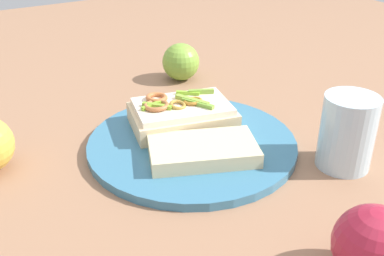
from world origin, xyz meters
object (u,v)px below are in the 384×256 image
(apple_2, at_px, (181,62))
(bread_slice_side, at_px, (203,150))
(apple_0, at_px, (374,246))
(plate, at_px, (192,144))
(drinking_glass, at_px, (347,132))
(sandwich, at_px, (182,114))

(apple_2, bearing_deg, bread_slice_side, -23.62)
(apple_0, relative_size, apple_2, 1.10)
(bread_slice_side, xyz_separation_m, apple_0, (0.26, 0.03, 0.02))
(plate, height_order, apple_0, apple_0)
(plate, xyz_separation_m, apple_2, (-0.24, 0.12, 0.03))
(plate, xyz_separation_m, apple_0, (0.30, 0.02, 0.03))
(plate, distance_m, drinking_glass, 0.22)
(sandwich, bearing_deg, apple_2, 73.78)
(plate, bearing_deg, apple_2, 154.38)
(bread_slice_side, bearing_deg, drinking_glass, -9.46)
(apple_2, bearing_deg, plate, -25.62)
(apple_0, bearing_deg, apple_2, 170.32)
(plate, distance_m, sandwich, 0.06)
(sandwich, bearing_deg, apple_0, -75.38)
(sandwich, distance_m, bread_slice_side, 0.10)
(apple_0, xyz_separation_m, drinking_glass, (-0.16, 0.13, 0.01))
(sandwich, xyz_separation_m, apple_0, (0.35, 0.01, 0.01))
(drinking_glass, bearing_deg, bread_slice_side, -120.50)
(plate, bearing_deg, apple_0, 4.22)
(bread_slice_side, bearing_deg, sandwich, 99.06)
(plate, bearing_deg, sandwich, 168.59)
(plate, xyz_separation_m, sandwich, (-0.05, 0.01, 0.03))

